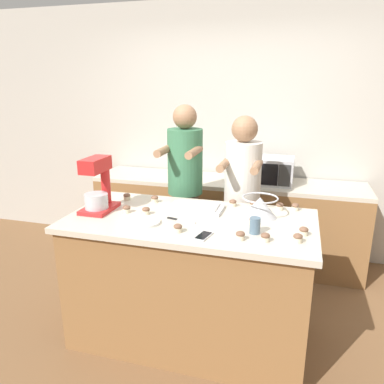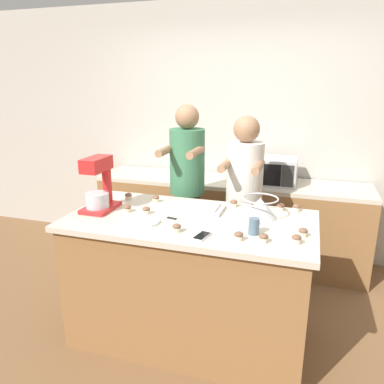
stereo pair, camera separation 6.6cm
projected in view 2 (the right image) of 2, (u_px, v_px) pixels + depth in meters
ground_plane at (190, 334)px, 2.91m from camera, size 16.00×16.00×0.00m
back_wall at (238, 132)px, 4.08m from camera, size 10.00×0.06×2.70m
island_counter at (190, 278)px, 2.77m from camera, size 1.74×0.89×0.96m
back_counter at (229, 220)px, 4.02m from camera, size 2.80×0.60×0.89m
person_left at (187, 194)px, 3.37m from camera, size 0.33×0.49×1.70m
person_right at (243, 204)px, 3.24m from camera, size 0.33×0.49×1.62m
stand_mixer at (99, 187)px, 2.76m from camera, size 0.20×0.30×0.40m
mixing_bowl at (260, 207)px, 2.63m from camera, size 0.25×0.25×0.15m
baking_tray at (196, 208)px, 2.80m from camera, size 0.40×0.24×0.04m
microwave_oven at (268, 171)px, 3.74m from camera, size 0.55×0.37×0.26m
cell_phone at (202, 236)px, 2.32m from camera, size 0.10×0.16×0.01m
drinking_glass at (254, 226)px, 2.35m from camera, size 0.07×0.07×0.11m
small_plate at (145, 222)px, 2.54m from camera, size 0.20×0.20×0.02m
knife at (179, 220)px, 2.60m from camera, size 0.22×0.06×0.01m
cupcake_0 at (156, 199)px, 2.98m from camera, size 0.06×0.06×0.06m
cupcake_1 at (281, 207)px, 2.78m from camera, size 0.06×0.06×0.06m
cupcake_2 at (253, 221)px, 2.49m from camera, size 0.06×0.06×0.06m
cupcake_3 at (264, 238)px, 2.23m from camera, size 0.06×0.06×0.06m
cupcake_4 at (127, 208)px, 2.75m from camera, size 0.06×0.06×0.06m
cupcake_5 at (254, 205)px, 2.83m from camera, size 0.06×0.06×0.06m
cupcake_6 at (177, 228)px, 2.39m from camera, size 0.06×0.06×0.06m
cupcake_7 at (297, 239)px, 2.22m from camera, size 0.06×0.06×0.06m
cupcake_8 at (146, 210)px, 2.71m from camera, size 0.06×0.06×0.06m
cupcake_9 at (128, 196)px, 3.05m from camera, size 0.06×0.06×0.06m
cupcake_10 at (303, 232)px, 2.32m from camera, size 0.06×0.06×0.06m
cupcake_11 at (239, 236)px, 2.26m from camera, size 0.06×0.06×0.06m
cupcake_12 at (234, 203)px, 2.87m from camera, size 0.06×0.06×0.06m
cupcake_13 at (296, 208)px, 2.77m from camera, size 0.06×0.06×0.06m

